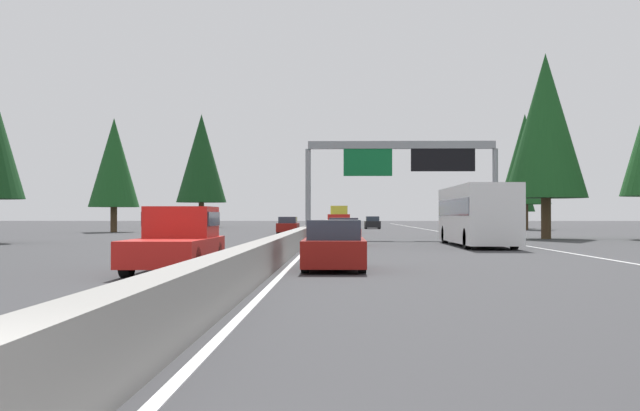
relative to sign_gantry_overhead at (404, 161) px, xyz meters
The scene contains 18 objects.
ground_plane 13.46m from the sign_gantry_overhead, 29.04° to the left, with size 320.00×320.00×0.00m, color #38383A.
median_barrier 31.86m from the sign_gantry_overhead, 11.60° to the left, with size 180.00×0.56×0.90m, color gray.
shoulder_stripe_right 22.19m from the sign_gantry_overhead, 14.73° to the right, with size 160.00×0.16×0.01m, color silver.
shoulder_stripe_median 22.26m from the sign_gantry_overhead, 15.49° to the left, with size 160.00×0.16×0.01m, color silver.
sign_gantry_overhead is the anchor object (origin of this frame).
sedan_far_left 29.89m from the sign_gantry_overhead, behind, with size 4.40×1.80×1.47m.
sedan_distant_a 11.77m from the sign_gantry_overhead, 158.20° to the left, with size 4.40×1.80×1.47m.
minivan_near_right 20.27m from the sign_gantry_overhead, 12.65° to the left, with size 5.00×1.95×1.69m.
sedan_far_center 42.47m from the sign_gantry_overhead, ahead, with size 4.40×1.80×1.47m.
box_truck_mid_right 64.66m from the sign_gantry_overhead, ahead, with size 8.50×2.40×2.95m.
bus_far_right 11.76m from the sign_gantry_overhead, 165.12° to the right, with size 11.50×2.55×3.10m.
oncoming_near 20.16m from the sign_gantry_overhead, 26.64° to the left, with size 4.40×1.80×1.47m.
oncoming_far 31.61m from the sign_gantry_overhead, 163.59° to the left, with size 5.60×2.00×1.86m.
conifer_right_mid 10.23m from the sign_gantry_overhead, 79.43° to the right, with size 5.56×5.56×12.64m.
conifer_right_far 47.31m from the sign_gantry_overhead, 21.28° to the right, with size 4.09×4.09×9.29m.
conifer_right_distant 39.68m from the sign_gantry_overhead, 24.19° to the right, with size 5.65×5.65×12.84m.
conifer_left_mid 33.93m from the sign_gantry_overhead, 49.06° to the left, with size 4.76×4.76×10.82m.
conifer_left_far 57.69m from the sign_gantry_overhead, 23.19° to the left, with size 6.63×6.63×15.07m.
Camera 1 is at (-3.62, -1.83, 1.61)m, focal length 44.92 mm.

